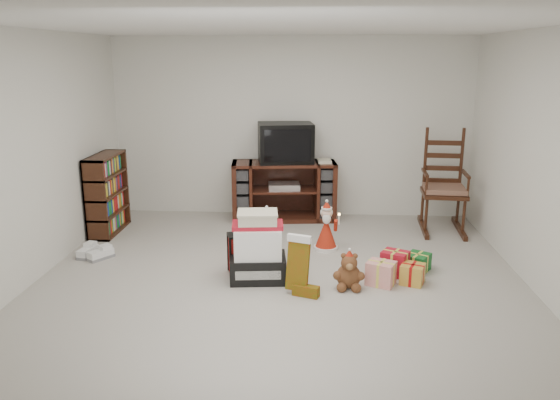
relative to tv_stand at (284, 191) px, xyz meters
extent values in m
cube|color=#BCB5AC|center=(0.08, -2.21, -0.41)|extent=(5.00, 5.00, 0.01)
cube|color=white|center=(0.08, -2.21, 2.09)|extent=(5.00, 5.00, 0.01)
cube|color=white|center=(0.08, 0.29, 0.84)|extent=(5.00, 0.01, 2.50)
cube|color=white|center=(0.08, -4.71, 0.84)|extent=(5.00, 0.01, 2.50)
cube|color=white|center=(-2.42, -2.21, 0.84)|extent=(0.01, 5.00, 2.50)
cube|color=white|center=(2.58, -2.21, 0.84)|extent=(0.01, 5.00, 2.50)
cube|color=#411A12|center=(0.00, 0.00, 0.00)|extent=(1.47, 0.65, 0.82)
cube|color=silver|center=(0.00, -0.03, 0.08)|extent=(0.46, 0.35, 0.08)
cube|color=#3C1D10|center=(-2.25, -0.71, 0.10)|extent=(0.28, 0.83, 1.02)
cube|color=#3C1D10|center=(2.11, -0.37, 0.09)|extent=(0.59, 0.57, 0.05)
cube|color=#845C48|center=(2.11, -0.37, 0.15)|extent=(0.54, 0.52, 0.06)
cube|color=#3C1D10|center=(2.11, -0.13, 0.54)|extent=(0.47, 0.10, 0.85)
cube|color=#3C1D10|center=(2.11, -0.37, -0.38)|extent=(0.61, 0.95, 0.06)
cube|color=black|center=(-0.14, -2.16, -0.28)|extent=(0.60, 0.47, 0.25)
cube|color=white|center=(-0.14, -2.16, 0.00)|extent=(0.51, 0.41, 0.31)
cube|color=#B21425|center=(-0.14, -2.16, 0.18)|extent=(0.54, 0.32, 0.05)
cube|color=beige|center=(-0.14, -2.16, 0.25)|extent=(0.41, 0.33, 0.10)
cube|color=maroon|center=(-0.30, -2.00, -0.19)|extent=(0.37, 0.26, 0.44)
cube|color=black|center=(-0.30, -1.92, 0.09)|extent=(0.18, 0.08, 0.03)
ellipsoid|color=brown|center=(0.77, -2.31, -0.29)|extent=(0.24, 0.21, 0.25)
sphere|color=brown|center=(0.77, -2.34, -0.14)|extent=(0.16, 0.16, 0.16)
cone|color=#AB2412|center=(0.57, -1.21, -0.21)|extent=(0.28, 0.28, 0.39)
sphere|color=beige|center=(0.57, -1.21, 0.03)|extent=(0.13, 0.13, 0.13)
cone|color=#AB2412|center=(0.57, -1.21, 0.14)|extent=(0.12, 0.12, 0.10)
cylinder|color=silver|center=(0.71, -1.32, 0.00)|extent=(0.02, 0.02, 0.12)
cone|color=#AB2412|center=(-0.11, -1.46, -0.22)|extent=(0.27, 0.27, 0.38)
sphere|color=beige|center=(-0.11, -1.46, 0.02)|extent=(0.13, 0.13, 0.13)
cone|color=#AB2412|center=(-0.11, -1.46, 0.12)|extent=(0.12, 0.12, 0.10)
cylinder|color=silver|center=(0.03, -1.56, -0.02)|extent=(0.02, 0.02, 0.12)
cube|color=white|center=(-2.17, -1.66, -0.36)|extent=(0.18, 0.31, 0.11)
cube|color=white|center=(-1.98, -1.66, -0.36)|extent=(0.28, 0.32, 0.11)
cube|color=#B21425|center=(1.28, -2.02, -0.29)|extent=(0.24, 0.24, 0.24)
cube|color=#1C7032|center=(1.46, -1.80, -0.29)|extent=(0.24, 0.24, 0.24)
cube|color=gold|center=(1.51, -2.16, -0.29)|extent=(0.24, 0.24, 0.24)
cube|color=white|center=(1.24, -2.34, -0.29)|extent=(0.24, 0.24, 0.24)
cube|color=black|center=(0.02, 0.02, 0.67)|extent=(0.80, 0.63, 0.54)
cube|color=black|center=(0.02, -0.24, 0.67)|extent=(0.62, 0.12, 0.43)
camera|label=1|loc=(0.42, -7.37, 1.84)|focal=35.00mm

